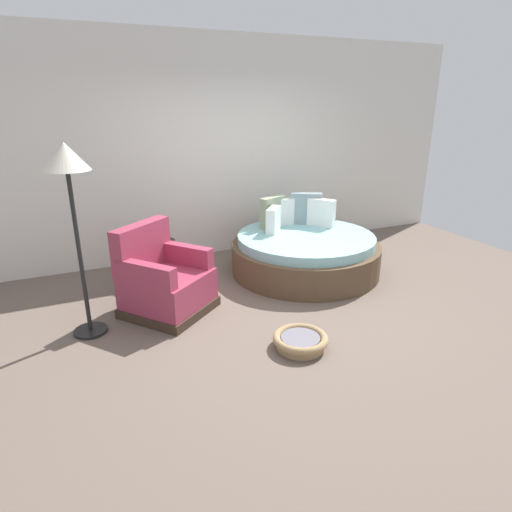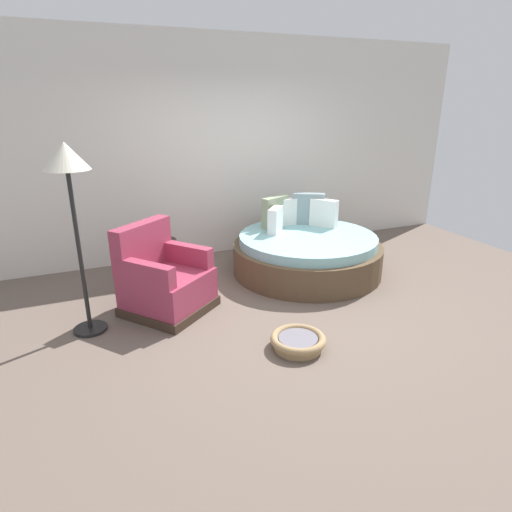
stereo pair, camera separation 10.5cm
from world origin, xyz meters
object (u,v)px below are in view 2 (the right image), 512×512
object	(u,v)px
pet_basket	(298,341)
floor_lamp	(68,175)
side_table	(159,248)
round_daybed	(307,252)
red_armchair	(164,281)

from	to	relation	value
pet_basket	floor_lamp	bearing A→B (deg)	147.78
side_table	round_daybed	bearing A→B (deg)	-14.02
side_table	floor_lamp	world-z (taller)	floor_lamp
round_daybed	floor_lamp	world-z (taller)	floor_lamp
round_daybed	red_armchair	xyz separation A→B (m)	(-1.95, -0.39, 0.06)
round_daybed	side_table	size ratio (longest dim) A/B	3.71
red_armchair	floor_lamp	world-z (taller)	floor_lamp
red_armchair	side_table	size ratio (longest dim) A/B	2.16
side_table	floor_lamp	bearing A→B (deg)	-131.87
red_armchair	side_table	distance (m)	0.86
round_daybed	pet_basket	size ratio (longest dim) A/B	3.78
round_daybed	side_table	xyz separation A→B (m)	(-1.83, 0.46, 0.16)
red_armchair	floor_lamp	xyz separation A→B (m)	(-0.78, -0.16, 1.20)
round_daybed	pet_basket	bearing A→B (deg)	-121.22
floor_lamp	red_armchair	bearing A→B (deg)	11.86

